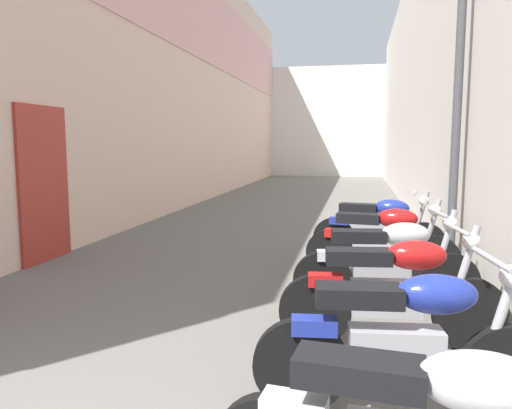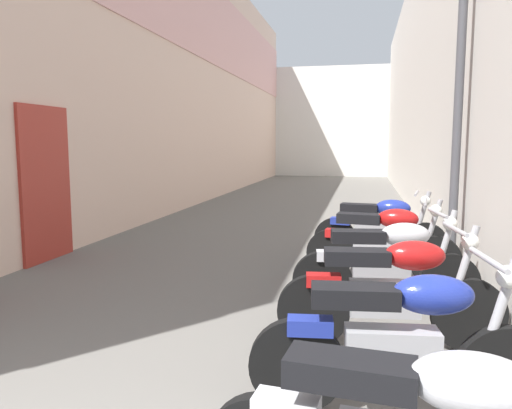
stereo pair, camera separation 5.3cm
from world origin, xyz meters
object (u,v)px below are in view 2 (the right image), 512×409
Objects in this scene: street_lamp at (451,64)px; motorcycle_sixth at (380,227)px; motorcycle_fifth at (382,241)px; motorcycle_third at (392,289)px; motorcycle_second at (402,339)px; motorcycle_fourth at (387,262)px.

motorcycle_sixth is at bearing 124.96° from street_lamp.
motorcycle_third is at bearing -90.00° from motorcycle_fifth.
motorcycle_second and motorcycle_fifth have the same top height.
motorcycle_fifth is (0.00, 1.12, 0.00)m from motorcycle_fourth.
street_lamp reaches higher than motorcycle_fourth.
motorcycle_sixth is at bearing 90.00° from motorcycle_third.
street_lamp is at bearing 71.16° from motorcycle_third.
street_lamp is (0.69, 0.00, 2.07)m from motorcycle_fifth.
motorcycle_third is at bearing 90.00° from motorcycle_second.
motorcycle_third is at bearing -108.84° from street_lamp.
motorcycle_second and motorcycle_third have the same top height.
street_lamp is (0.69, 3.09, 2.07)m from motorcycle_second.
motorcycle_fifth is 2.18m from street_lamp.
motorcycle_sixth is (-0.00, 4.09, 0.00)m from motorcycle_second.
motorcycle_fourth is 2.45m from street_lamp.
motorcycle_fifth is 0.99m from motorcycle_sixth.
street_lamp is (0.69, 2.04, 2.07)m from motorcycle_third.
motorcycle_third is 3.03m from motorcycle_sixth.
motorcycle_second is at bearing -90.00° from motorcycle_fourth.
street_lamp is at bearing 77.34° from motorcycle_second.
motorcycle_fourth and motorcycle_fifth have the same top height.
street_lamp is at bearing 58.15° from motorcycle_fourth.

